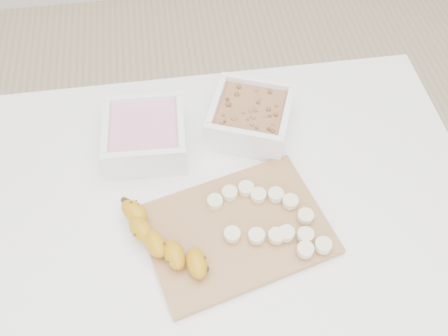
{
  "coord_description": "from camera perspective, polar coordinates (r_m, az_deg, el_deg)",
  "views": [
    {
      "loc": [
        -0.08,
        -0.52,
        1.58
      ],
      "look_at": [
        0.0,
        0.03,
        0.81
      ],
      "focal_mm": 40.0,
      "sensor_mm": 36.0,
      "label": 1
    }
  ],
  "objects": [
    {
      "name": "ground",
      "position": [
        1.67,
        0.15,
        -17.36
      ],
      "size": [
        3.5,
        3.5,
        0.0
      ],
      "primitive_type": "plane",
      "color": "#C6AD89",
      "rests_on": "ground"
    },
    {
      "name": "table",
      "position": [
        1.07,
        0.23,
        -6.2
      ],
      "size": [
        1.0,
        0.7,
        0.75
      ],
      "color": "white",
      "rests_on": "ground"
    },
    {
      "name": "bowl_yogurt",
      "position": [
        1.04,
        -8.98,
        3.76
      ],
      "size": [
        0.17,
        0.17,
        0.08
      ],
      "color": "white",
      "rests_on": "table"
    },
    {
      "name": "bowl_granola",
      "position": [
        1.06,
        3.03,
        5.88
      ],
      "size": [
        0.21,
        0.21,
        0.08
      ],
      "color": "white",
      "rests_on": "table"
    },
    {
      "name": "cutting_board",
      "position": [
        0.94,
        1.41,
        -7.11
      ],
      "size": [
        0.38,
        0.31,
        0.01
      ],
      "primitive_type": "cube",
      "rotation": [
        0.0,
        0.0,
        0.25
      ],
      "color": "#AE824E",
      "rests_on": "table"
    },
    {
      "name": "banana",
      "position": [
        0.91,
        -6.93,
        -8.26
      ],
      "size": [
        0.15,
        0.21,
        0.04
      ],
      "primitive_type": null,
      "rotation": [
        0.0,
        0.0,
        0.51
      ],
      "color": "#B57C0E",
      "rests_on": "cutting_board"
    },
    {
      "name": "banana_slices",
      "position": [
        0.94,
        5.43,
        -5.71
      ],
      "size": [
        0.21,
        0.18,
        0.02
      ],
      "color": "beige",
      "rests_on": "cutting_board"
    }
  ]
}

